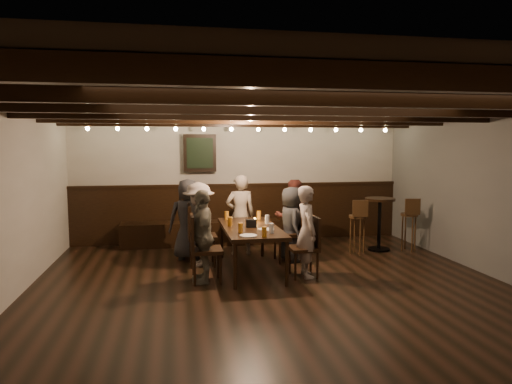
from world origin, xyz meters
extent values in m
plane|color=black|center=(0.00, 0.00, 0.00)|extent=(7.00, 7.00, 0.00)
plane|color=black|center=(0.00, 0.00, 2.40)|extent=(7.00, 7.00, 0.00)
plane|color=#BCB5A5|center=(0.00, 3.50, 1.20)|extent=(6.50, 0.00, 6.50)
cube|color=black|center=(0.00, 3.46, 0.55)|extent=(6.50, 0.08, 1.10)
cube|color=black|center=(-0.80, 3.20, 0.23)|extent=(3.00, 0.45, 0.45)
cube|color=black|center=(-0.80, 3.40, 1.75)|extent=(0.62, 0.12, 0.72)
cube|color=black|center=(-0.80, 3.33, 1.75)|extent=(0.50, 0.02, 0.58)
cube|color=black|center=(0.00, -2.90, 2.31)|extent=(6.50, 0.10, 0.16)
cube|color=black|center=(0.00, -1.74, 2.31)|extent=(6.50, 0.10, 0.16)
cube|color=black|center=(0.00, -0.58, 2.31)|extent=(6.50, 0.10, 0.16)
cube|color=black|center=(0.00, 0.58, 2.31)|extent=(6.50, 0.10, 0.16)
cube|color=black|center=(0.00, 1.74, 2.31)|extent=(6.50, 0.10, 0.16)
cube|color=black|center=(0.00, 2.90, 2.31)|extent=(6.50, 0.10, 0.16)
sphere|color=#FFE099|center=(-2.75, 2.88, 2.19)|extent=(0.07, 0.07, 0.07)
sphere|color=#FFE099|center=(-1.38, 2.88, 2.19)|extent=(0.07, 0.07, 0.07)
sphere|color=#FFE099|center=(0.00, 2.88, 2.19)|extent=(0.07, 0.07, 0.07)
sphere|color=#FFE099|center=(1.38, 2.88, 2.19)|extent=(0.07, 0.07, 0.07)
sphere|color=#FFE099|center=(2.75, 2.88, 2.19)|extent=(0.07, 0.07, 0.07)
cube|color=black|center=(-0.17, 1.26, 0.65)|extent=(0.82, 1.81, 0.05)
cylinder|color=black|center=(-0.51, 0.41, 0.31)|extent=(0.05, 0.05, 0.62)
cylinder|color=black|center=(-0.52, 2.11, 0.31)|extent=(0.05, 0.05, 0.62)
cylinder|color=black|center=(0.19, 0.41, 0.31)|extent=(0.05, 0.05, 0.62)
cylinder|color=black|center=(0.18, 2.11, 0.31)|extent=(0.05, 0.05, 0.62)
cube|color=black|center=(-0.87, 1.71, 0.46)|extent=(0.45, 0.45, 0.05)
cube|color=black|center=(-1.07, 1.70, 0.73)|extent=(0.04, 0.44, 0.49)
cube|color=black|center=(-0.86, 0.81, 0.45)|extent=(0.44, 0.44, 0.05)
cube|color=black|center=(-1.06, 0.80, 0.71)|extent=(0.04, 0.43, 0.47)
cube|color=black|center=(0.53, 1.71, 0.45)|extent=(0.44, 0.44, 0.05)
cube|color=black|center=(0.73, 1.71, 0.72)|extent=(0.04, 0.44, 0.48)
cube|color=black|center=(0.54, 0.81, 0.41)|extent=(0.40, 0.40, 0.05)
cube|color=black|center=(0.72, 0.81, 0.66)|extent=(0.04, 0.40, 0.44)
imported|color=#2B2B2E|center=(-1.07, 2.15, 0.68)|extent=(0.66, 0.43, 1.35)
imported|color=gray|center=(-0.17, 2.31, 0.70)|extent=(0.51, 0.34, 1.40)
imported|color=#56251D|center=(0.73, 2.16, 0.66)|extent=(0.64, 0.50, 1.31)
imported|color=#A09287|center=(-0.92, 1.70, 0.66)|extent=(0.50, 0.86, 1.32)
imported|color=slate|center=(-0.91, 0.80, 0.65)|extent=(0.32, 0.76, 1.30)
imported|color=#2A2B2D|center=(0.58, 1.71, 0.61)|extent=(0.39, 0.60, 1.23)
imported|color=#A4958B|center=(0.59, 0.81, 0.66)|extent=(0.32, 0.49, 1.33)
cylinder|color=#BF7219|center=(-0.45, 1.96, 0.75)|extent=(0.07, 0.07, 0.14)
cylinder|color=#BF7219|center=(0.08, 1.91, 0.75)|extent=(0.07, 0.07, 0.14)
cylinder|color=#BF7219|center=(-0.47, 1.36, 0.75)|extent=(0.07, 0.07, 0.14)
cylinder|color=silver|center=(0.13, 1.46, 0.75)|extent=(0.07, 0.07, 0.14)
cylinder|color=#BF7219|center=(-0.38, 0.81, 0.75)|extent=(0.07, 0.07, 0.14)
cylinder|color=silver|center=(0.04, 0.71, 0.75)|extent=(0.07, 0.07, 0.14)
cylinder|color=#BF7219|center=(-0.11, 0.46, 0.75)|extent=(0.07, 0.07, 0.14)
cylinder|color=white|center=(-0.31, 0.56, 0.69)|extent=(0.24, 0.24, 0.01)
cylinder|color=white|center=(0.02, 0.96, 0.69)|extent=(0.24, 0.24, 0.01)
cube|color=black|center=(-0.16, 1.21, 0.74)|extent=(0.15, 0.10, 0.12)
cylinder|color=beige|center=(-0.05, 1.56, 0.70)|extent=(0.05, 0.05, 0.05)
cylinder|color=black|center=(2.35, 2.18, 0.02)|extent=(0.39, 0.39, 0.04)
cylinder|color=black|center=(2.35, 2.18, 0.47)|extent=(0.06, 0.06, 0.90)
cylinder|color=black|center=(2.35, 2.18, 0.93)|extent=(0.54, 0.54, 0.04)
cylinder|color=#362011|center=(1.85, 1.98, 0.66)|extent=(0.30, 0.30, 0.04)
cube|color=#362011|center=(1.83, 1.84, 0.82)|extent=(0.27, 0.06, 0.29)
cylinder|color=#362011|center=(2.85, 2.03, 0.66)|extent=(0.30, 0.30, 0.04)
cube|color=#362011|center=(2.83, 1.89, 0.82)|extent=(0.27, 0.07, 0.29)
camera|label=1|loc=(-1.27, -5.44, 1.92)|focal=32.00mm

